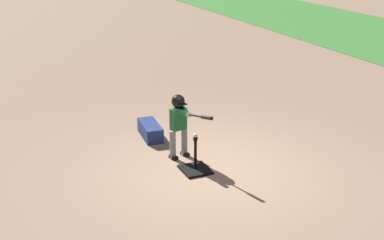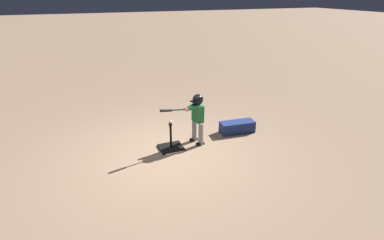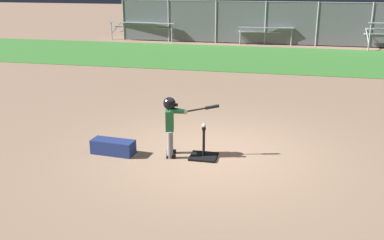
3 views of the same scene
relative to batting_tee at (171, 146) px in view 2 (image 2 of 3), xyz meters
name	(u,v)px [view 2 (image 2 of 3)]	position (x,y,z in m)	size (l,w,h in m)	color
ground_plane	(167,155)	(0.18, 0.26, -0.07)	(90.00, 90.00, 0.00)	#93755B
home_plate	(172,149)	(0.00, 0.03, -0.06)	(0.44, 0.44, 0.02)	white
batting_tee	(171,146)	(0.00, 0.00, 0.00)	(0.51, 0.46, 0.61)	black
batter_child	(196,113)	(-0.61, -0.03, 0.67)	(1.03, 0.43, 1.16)	gray
baseball	(170,122)	(0.00, 0.00, 0.58)	(0.07, 0.07, 0.07)	white
equipment_bag	(237,127)	(-1.75, -0.19, 0.07)	(0.84, 0.32, 0.28)	navy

